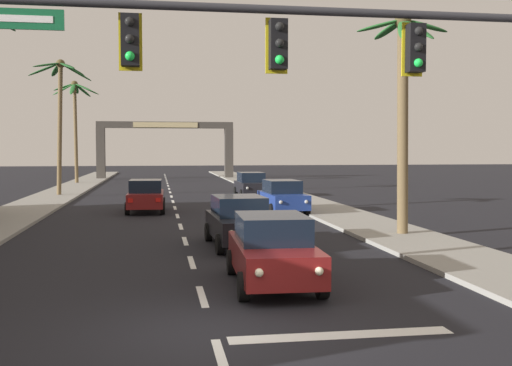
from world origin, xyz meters
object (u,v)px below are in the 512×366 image
(sedan_third_in_queue, at_px, (239,221))
(sedan_parked_nearest_kerb, at_px, (283,196))
(palm_left_third, at_px, (60,96))
(sedan_lead_at_stop_bar, at_px, (273,250))
(town_gateway_arch, at_px, (166,142))
(sedan_parked_mid_kerb, at_px, (251,185))
(palm_left_farthest, at_px, (75,108))
(palm_right_second, at_px, (403,90))
(traffic_signal_mast, at_px, (364,70))
(sedan_oncoming_far, at_px, (146,196))

(sedan_third_in_queue, height_order, sedan_parked_nearest_kerb, same)
(sedan_parked_nearest_kerb, relative_size, palm_left_third, 0.48)
(sedan_lead_at_stop_bar, relative_size, town_gateway_arch, 0.31)
(sedan_parked_mid_kerb, relative_size, palm_left_farthest, 0.47)
(town_gateway_arch, bearing_deg, palm_right_second, -80.13)
(traffic_signal_mast, relative_size, sedan_third_in_queue, 2.49)
(palm_left_farthest, xyz_separation_m, palm_right_second, (16.28, -37.22, -1.57))
(traffic_signal_mast, distance_m, sedan_lead_at_stop_bar, 5.06)
(sedan_parked_nearest_kerb, relative_size, town_gateway_arch, 0.31)
(sedan_parked_mid_kerb, distance_m, palm_left_farthest, 23.27)
(town_gateway_arch, bearing_deg, sedan_lead_at_stop_bar, -88.11)
(sedan_lead_at_stop_bar, bearing_deg, palm_left_third, 107.42)
(sedan_lead_at_stop_bar, distance_m, palm_left_third, 31.14)
(traffic_signal_mast, height_order, sedan_parked_mid_kerb, traffic_signal_mast)
(sedan_lead_at_stop_bar, distance_m, palm_left_farthest, 45.95)
(palm_left_farthest, height_order, palm_right_second, palm_left_farthest)
(sedan_lead_at_stop_bar, distance_m, sedan_oncoming_far, 18.12)
(sedan_lead_at_stop_bar, xyz_separation_m, sedan_oncoming_far, (-3.29, 17.82, 0.00))
(palm_left_farthest, relative_size, town_gateway_arch, 0.65)
(palm_left_farthest, bearing_deg, sedan_parked_nearest_kerb, -64.32)
(sedan_parked_nearest_kerb, xyz_separation_m, palm_right_second, (2.65, -8.89, 4.56))
(palm_left_farthest, bearing_deg, palm_left_third, -86.54)
(sedan_parked_mid_kerb, bearing_deg, sedan_third_in_queue, -99.83)
(palm_left_farthest, distance_m, palm_right_second, 40.66)
(sedan_third_in_queue, distance_m, sedan_parked_nearest_kerb, 10.75)
(sedan_oncoming_far, xyz_separation_m, town_gateway_arch, (1.54, 35.10, 3.19))
(sedan_parked_nearest_kerb, distance_m, sedan_parked_mid_kerb, 10.50)
(town_gateway_arch, bearing_deg, sedan_parked_nearest_kerb, -81.81)
(traffic_signal_mast, distance_m, sedan_third_in_queue, 9.80)
(sedan_lead_at_stop_bar, bearing_deg, palm_left_farthest, 102.78)
(sedan_third_in_queue, xyz_separation_m, sedan_parked_nearest_kerb, (3.57, 10.14, 0.00))
(sedan_parked_mid_kerb, bearing_deg, palm_right_second, -82.23)
(sedan_oncoming_far, xyz_separation_m, sedan_parked_nearest_kerb, (6.84, -1.75, 0.00))
(traffic_signal_mast, relative_size, palm_right_second, 1.36)
(sedan_oncoming_far, distance_m, sedan_parked_nearest_kerb, 7.07)
(palm_left_third, bearing_deg, palm_right_second, -55.06)
(palm_right_second, bearing_deg, palm_left_farthest, 113.62)
(sedan_lead_at_stop_bar, height_order, palm_right_second, palm_right_second)
(sedan_lead_at_stop_bar, xyz_separation_m, palm_left_third, (-9.15, 29.16, 5.98))
(sedan_oncoming_far, height_order, palm_left_farthest, palm_left_farthest)
(sedan_oncoming_far, xyz_separation_m, palm_left_farthest, (-6.78, 26.58, 6.13))
(sedan_parked_mid_kerb, relative_size, palm_left_third, 0.48)
(sedan_third_in_queue, relative_size, sedan_oncoming_far, 1.01)
(traffic_signal_mast, height_order, palm_left_third, palm_left_third)
(palm_right_second, bearing_deg, town_gateway_arch, 99.87)
(sedan_lead_at_stop_bar, xyz_separation_m, sedan_parked_nearest_kerb, (3.55, 16.07, 0.00))
(sedan_parked_mid_kerb, bearing_deg, sedan_lead_at_stop_bar, -97.64)
(sedan_lead_at_stop_bar, xyz_separation_m, palm_left_farthest, (-10.07, 44.41, 6.13))
(sedan_third_in_queue, height_order, sedan_oncoming_far, same)
(sedan_parked_nearest_kerb, xyz_separation_m, palm_left_farthest, (-13.63, 28.34, 6.13))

